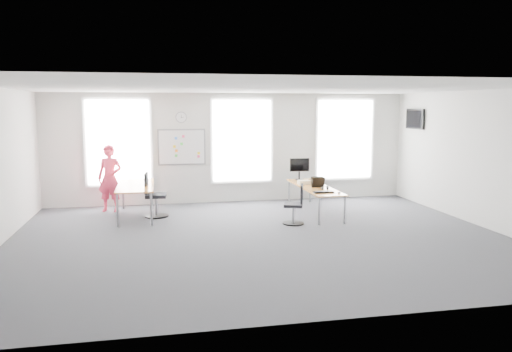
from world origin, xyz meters
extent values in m
plane|color=#26252B|center=(0.00, 0.00, 0.00)|extent=(10.00, 10.00, 0.00)
plane|color=silver|center=(0.00, 0.00, 3.00)|extent=(10.00, 10.00, 0.00)
plane|color=silver|center=(0.00, 4.00, 1.50)|extent=(10.00, 0.00, 10.00)
plane|color=silver|center=(0.00, -4.00, 1.50)|extent=(10.00, 0.00, 10.00)
plane|color=silver|center=(5.00, 0.00, 1.50)|extent=(0.00, 10.00, 10.00)
cube|color=white|center=(-3.00, 3.97, 1.70)|extent=(1.60, 0.06, 2.20)
cube|color=white|center=(0.30, 3.97, 1.70)|extent=(1.60, 0.06, 2.20)
cube|color=white|center=(3.30, 3.97, 1.70)|extent=(1.60, 0.06, 2.20)
cube|color=gold|center=(1.82, 2.14, 0.65)|extent=(0.72, 2.71, 0.03)
cylinder|color=gray|center=(1.52, 0.85, 0.32)|extent=(0.05, 0.05, 0.63)
cylinder|color=gray|center=(2.12, 0.85, 0.32)|extent=(0.05, 0.05, 0.63)
cylinder|color=gray|center=(1.52, 3.44, 0.32)|extent=(0.05, 0.05, 0.63)
cylinder|color=gray|center=(2.12, 3.44, 0.32)|extent=(0.05, 0.05, 0.63)
cube|color=gold|center=(-2.54, 2.54, 0.76)|extent=(0.85, 2.12, 0.03)
cylinder|color=gray|center=(-2.90, 1.54, 0.37)|extent=(0.05, 0.05, 0.74)
cylinder|color=gray|center=(-2.17, 1.54, 0.37)|extent=(0.05, 0.05, 0.74)
cylinder|color=gray|center=(-2.90, 3.54, 0.37)|extent=(0.05, 0.05, 0.74)
cylinder|color=gray|center=(-2.17, 3.54, 0.37)|extent=(0.05, 0.05, 0.74)
cylinder|color=black|center=(0.97, 1.06, 0.01)|extent=(0.48, 0.48, 0.03)
cylinder|color=gray|center=(0.97, 1.06, 0.22)|extent=(0.06, 0.06, 0.39)
cube|color=black|center=(0.97, 1.06, 0.44)|extent=(0.52, 0.52, 0.07)
cube|color=black|center=(1.15, 1.00, 0.70)|extent=(0.17, 0.38, 0.42)
cylinder|color=black|center=(-2.06, 2.43, 0.02)|extent=(0.57, 0.57, 0.03)
cylinder|color=gray|center=(-2.06, 2.43, 0.26)|extent=(0.07, 0.07, 0.46)
cube|color=black|center=(-2.06, 2.43, 0.52)|extent=(0.52, 0.52, 0.08)
cube|color=black|center=(-2.28, 2.45, 0.82)|extent=(0.09, 0.46, 0.49)
imported|color=#F13757|center=(-3.19, 3.29, 0.85)|extent=(0.71, 0.56, 1.69)
cube|color=silver|center=(-1.35, 3.97, 1.55)|extent=(1.20, 0.03, 0.90)
cylinder|color=gray|center=(-1.35, 3.97, 2.35)|extent=(0.30, 0.04, 0.30)
cube|color=black|center=(4.95, 3.00, 2.30)|extent=(0.06, 0.90, 0.55)
cube|color=black|center=(1.74, 1.23, 0.67)|extent=(0.48, 0.18, 0.02)
ellipsoid|color=black|center=(2.07, 1.08, 0.68)|extent=(0.08, 0.12, 0.04)
cylinder|color=black|center=(1.89, 1.42, 0.66)|extent=(0.06, 0.06, 0.01)
cylinder|color=black|center=(1.86, 1.65, 0.70)|extent=(0.04, 0.08, 0.08)
cylinder|color=black|center=(1.99, 1.65, 0.70)|extent=(0.04, 0.08, 0.08)
cylinder|color=gold|center=(1.86, 1.65, 0.70)|extent=(0.01, 0.08, 0.08)
cube|color=black|center=(1.92, 1.65, 0.74)|extent=(0.14, 0.02, 0.01)
cube|color=black|center=(1.86, 2.05, 0.79)|extent=(0.33, 0.09, 0.26)
cube|color=#DB6B00|center=(1.86, 1.97, 0.78)|extent=(0.31, 0.10, 0.24)
cube|color=black|center=(1.86, 1.96, 0.79)|extent=(0.33, 0.10, 0.26)
cube|color=beige|center=(1.67, 2.55, 0.71)|extent=(0.31, 0.24, 0.10)
cylinder|color=black|center=(1.76, 3.30, 0.67)|extent=(0.22, 0.22, 0.02)
cylinder|color=black|center=(1.76, 3.30, 0.78)|extent=(0.04, 0.04, 0.22)
cube|color=black|center=(1.76, 3.29, 1.07)|extent=(0.53, 0.07, 0.35)
cube|color=black|center=(1.76, 3.27, 1.07)|extent=(0.49, 0.04, 0.31)
camera|label=1|loc=(-2.03, -9.60, 2.65)|focal=35.00mm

